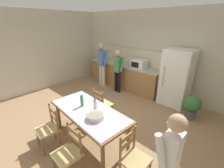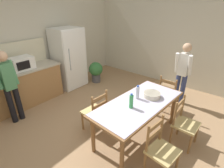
{
  "view_description": "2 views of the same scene",
  "coord_description": "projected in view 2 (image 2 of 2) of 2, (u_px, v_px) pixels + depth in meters",
  "views": [
    {
      "loc": [
        2.56,
        -2.28,
        2.47
      ],
      "look_at": [
        0.26,
        0.18,
        1.08
      ],
      "focal_mm": 24.0,
      "sensor_mm": 36.0,
      "label": 1
    },
    {
      "loc": [
        -2.03,
        -1.99,
        2.43
      ],
      "look_at": [
        0.28,
        -0.11,
        1.01
      ],
      "focal_mm": 28.0,
      "sensor_mm": 36.0,
      "label": 2
    }
  ],
  "objects": [
    {
      "name": "wall_back",
      "position": [
        22.0,
        43.0,
        4.49
      ],
      "size": [
        6.52,
        0.12,
        2.9
      ],
      "primitive_type": "cube",
      "color": "beige",
      "rests_on": "ground"
    },
    {
      "name": "bottle_near_centre",
      "position": [
        131.0,
        101.0,
        2.95
      ],
      "size": [
        0.07,
        0.07,
        0.27
      ],
      "color": "green",
      "rests_on": "dining_table"
    },
    {
      "name": "chair_head_end",
      "position": [
        168.0,
        94.0,
        4.11
      ],
      "size": [
        0.41,
        0.43,
        0.91
      ],
      "rotation": [
        0.0,
        0.0,
        1.55
      ],
      "color": "olive",
      "rests_on": "ground"
    },
    {
      "name": "refrigerator",
      "position": [
        69.0,
        58.0,
        5.21
      ],
      "size": [
        0.81,
        0.73,
        1.76
      ],
      "color": "white",
      "rests_on": "ground"
    },
    {
      "name": "chair_side_far_left",
      "position": [
        96.0,
        112.0,
        3.46
      ],
      "size": [
        0.44,
        0.42,
        0.91
      ],
      "rotation": [
        0.0,
        0.0,
        3.09
      ],
      "color": "olive",
      "rests_on": "ground"
    },
    {
      "name": "serving_bowl",
      "position": [
        152.0,
        95.0,
        3.31
      ],
      "size": [
        0.32,
        0.32,
        0.09
      ],
      "color": "beige",
      "rests_on": "dining_table"
    },
    {
      "name": "dining_table",
      "position": [
        139.0,
        106.0,
        3.19
      ],
      "size": [
        1.94,
        0.98,
        0.77
      ],
      "rotation": [
        0.0,
        0.0,
        -0.07
      ],
      "color": "brown",
      "rests_on": "ground"
    },
    {
      "name": "person_at_counter",
      "position": [
        9.0,
        84.0,
        3.58
      ],
      "size": [
        0.4,
        0.27,
        1.58
      ],
      "rotation": [
        0.0,
        0.0,
        1.57
      ],
      "color": "black",
      "rests_on": "ground"
    },
    {
      "name": "microwave",
      "position": [
        22.0,
        63.0,
        4.18
      ],
      "size": [
        0.5,
        0.39,
        0.3
      ],
      "color": "white",
      "rests_on": "kitchen_counter"
    },
    {
      "name": "ground_plane",
      "position": [
        99.0,
        131.0,
        3.6
      ],
      "size": [
        8.32,
        8.32,
        0.0
      ],
      "primitive_type": "plane",
      "color": "#9E7A56"
    },
    {
      "name": "chair_side_near_left",
      "position": [
        161.0,
        150.0,
        2.58
      ],
      "size": [
        0.46,
        0.45,
        0.91
      ],
      "rotation": [
        0.0,
        0.0,
        -0.12
      ],
      "color": "olive",
      "rests_on": "ground"
    },
    {
      "name": "potted_plant",
      "position": [
        96.0,
        71.0,
        5.66
      ],
      "size": [
        0.44,
        0.44,
        0.67
      ],
      "color": "#4C4C51",
      "rests_on": "ground"
    },
    {
      "name": "person_by_table",
      "position": [
        183.0,
        71.0,
        4.27
      ],
      "size": [
        0.28,
        0.4,
        1.56
      ],
      "rotation": [
        0.0,
        0.0,
        3.12
      ],
      "color": "navy",
      "rests_on": "ground"
    },
    {
      "name": "chair_side_near_right",
      "position": [
        184.0,
        123.0,
        3.13
      ],
      "size": [
        0.43,
        0.41,
        0.91
      ],
      "rotation": [
        0.0,
        0.0,
        -0.02
      ],
      "color": "olive",
      "rests_on": "ground"
    },
    {
      "name": "wall_right",
      "position": [
        171.0,
        37.0,
        5.26
      ],
      "size": [
        0.12,
        5.2,
        2.9
      ],
      "primitive_type": "cube",
      "color": "beige",
      "rests_on": "ground"
    },
    {
      "name": "bottle_off_centre",
      "position": [
        138.0,
        92.0,
        3.23
      ],
      "size": [
        0.07,
        0.07,
        0.27
      ],
      "color": "silver",
      "rests_on": "dining_table"
    }
  ]
}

